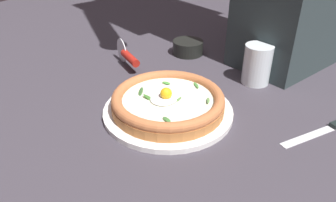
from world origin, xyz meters
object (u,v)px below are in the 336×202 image
at_px(side_bowl, 188,47).
at_px(pizza_cutter, 128,56).
at_px(drinking_glass, 257,67).
at_px(pizza, 168,101).
at_px(table_knife, 335,125).

bearing_deg(side_bowl, pizza_cutter, -28.70).
distance_m(side_bowl, drinking_glass, 0.26).
relative_size(pizza, table_knife, 1.25).
bearing_deg(pizza_cutter, side_bowl, 151.30).
height_order(pizza_cutter, table_knife, pizza_cutter).
xyz_separation_m(table_knife, drinking_glass, (-0.11, -0.22, 0.04)).
distance_m(pizza, pizza_cutter, 0.27).
height_order(pizza, pizza_cutter, pizza_cutter).
height_order(pizza, table_knife, pizza).
bearing_deg(table_knife, pizza, -66.55).
relative_size(side_bowl, pizza_cutter, 0.72).
bearing_deg(side_bowl, drinking_glass, 72.98).
relative_size(pizza, drinking_glass, 2.42).
relative_size(side_bowl, drinking_glass, 0.92).
relative_size(pizza_cutter, drinking_glass, 1.27).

